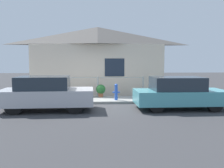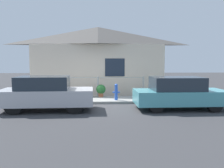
% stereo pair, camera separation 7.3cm
% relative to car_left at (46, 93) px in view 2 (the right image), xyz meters
% --- Properties ---
extents(ground_plane, '(60.00, 60.00, 0.00)m').
position_rel_car_left_xyz_m(ground_plane, '(2.05, 1.34, -0.69)').
color(ground_plane, '#38383A').
extents(sidewalk, '(24.00, 1.89, 0.12)m').
position_rel_car_left_xyz_m(sidewalk, '(2.05, 2.29, -0.63)').
color(sidewalk, gray).
rests_on(sidewalk, ground_plane).
extents(house, '(7.94, 2.23, 3.99)m').
position_rel_car_left_xyz_m(house, '(2.05, 4.98, 2.51)').
color(house, beige).
rests_on(house, ground_plane).
extents(fence, '(4.90, 0.10, 1.04)m').
position_rel_car_left_xyz_m(fence, '(2.05, 3.09, 0.00)').
color(fence, '#999993').
rests_on(fence, sidewalk).
extents(car_left, '(3.67, 1.76, 1.37)m').
position_rel_car_left_xyz_m(car_left, '(0.00, 0.00, 0.00)').
color(car_left, '#B7B7BC').
rests_on(car_left, ground_plane).
extents(car_right, '(3.71, 1.67, 1.33)m').
position_rel_car_left_xyz_m(car_right, '(5.37, 0.00, -0.03)').
color(car_right, teal).
rests_on(car_right, ground_plane).
extents(fire_hydrant, '(0.34, 0.15, 0.78)m').
position_rel_car_left_xyz_m(fire_hydrant, '(2.92, 1.82, -0.17)').
color(fire_hydrant, blue).
rests_on(fire_hydrant, sidewalk).
extents(potted_plant_near_hydrant, '(0.49, 0.49, 0.65)m').
position_rel_car_left_xyz_m(potted_plant_near_hydrant, '(2.20, 2.85, -0.20)').
color(potted_plant_near_hydrant, '#9E5638').
rests_on(potted_plant_near_hydrant, sidewalk).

